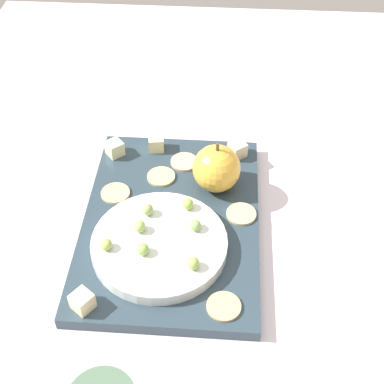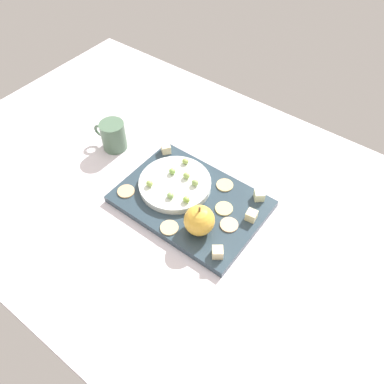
{
  "view_description": "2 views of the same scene",
  "coord_description": "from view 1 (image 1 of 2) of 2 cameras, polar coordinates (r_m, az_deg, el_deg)",
  "views": [
    {
      "loc": [
        -51.19,
        -7.91,
        65.27
      ],
      "look_at": [
        4.63,
        -4.0,
        9.93
      ],
      "focal_mm": 50.86,
      "sensor_mm": 36.0,
      "label": 1
    },
    {
      "loc": [
        40.93,
        -51.0,
        83.02
      ],
      "look_at": [
        3.96,
        -1.99,
        10.6
      ],
      "focal_mm": 36.3,
      "sensor_mm": 36.0,
      "label": 2
    }
  ],
  "objects": [
    {
      "name": "serving_dish",
      "position": [
        0.76,
        -3.16,
        -5.55
      ],
      "size": [
        18.95,
        18.95,
        1.84
      ],
      "primitive_type": "cylinder",
      "color": "silver",
      "rests_on": "platter"
    },
    {
      "name": "table",
      "position": [
        0.82,
        -3.04,
        -6.07
      ],
      "size": [
        149.66,
        94.39,
        4.12
      ],
      "primitive_type": "cube",
      "color": "silver",
      "rests_on": "ground"
    },
    {
      "name": "apple_whole",
      "position": [
        0.83,
        2.59,
        2.49
      ],
      "size": [
        7.37,
        7.37,
        7.37
      ],
      "primitive_type": "sphere",
      "color": "gold",
      "rests_on": "platter"
    },
    {
      "name": "apple_stem",
      "position": [
        0.8,
        2.68,
        4.76
      ],
      "size": [
        0.5,
        0.5,
        1.2
      ],
      "primitive_type": "cylinder",
      "color": "brown",
      "rests_on": "apple_whole"
    },
    {
      "name": "cracker_4",
      "position": [
        0.81,
        5.19,
        -2.31
      ],
      "size": [
        4.46,
        4.46,
        0.4
      ],
      "primitive_type": "cylinder",
      "color": "#D4B986",
      "rests_on": "platter"
    },
    {
      "name": "grape_5",
      "position": [
        0.75,
        -8.98,
        -5.47
      ],
      "size": [
        1.82,
        1.64,
        1.5
      ],
      "primitive_type": "ellipsoid",
      "color": "#9BB458",
      "rests_on": "serving_dish"
    },
    {
      "name": "cheese_cube_2",
      "position": [
        0.9,
        4.78,
        4.45
      ],
      "size": [
        3.47,
        3.47,
        2.48
      ],
      "primitive_type": "cube",
      "rotation": [
        0.0,
        0.0,
        0.65
      ],
      "color": "beige",
      "rests_on": "platter"
    },
    {
      "name": "grape_4",
      "position": [
        0.79,
        -0.44,
        -1.26
      ],
      "size": [
        1.82,
        1.64,
        1.59
      ],
      "primitive_type": "ellipsoid",
      "color": "#92BE4D",
      "rests_on": "serving_dish"
    },
    {
      "name": "grape_3",
      "position": [
        0.72,
        0.15,
        -7.48
      ],
      "size": [
        1.82,
        1.64,
        1.64
      ],
      "primitive_type": "ellipsoid",
      "color": "#95B556",
      "rests_on": "serving_dish"
    },
    {
      "name": "cheese_cube_3",
      "position": [
        0.71,
        -11.43,
        -11.17
      ],
      "size": [
        3.47,
        3.47,
        2.48
      ],
      "primitive_type": "cube",
      "rotation": [
        0.0,
        0.0,
        0.92
      ],
      "color": "beige",
      "rests_on": "platter"
    },
    {
      "name": "cracker_1",
      "position": [
        0.71,
        3.35,
        -11.89
      ],
      "size": [
        4.46,
        4.46,
        0.4
      ],
      "primitive_type": "cylinder",
      "color": "#DFB37C",
      "rests_on": "platter"
    },
    {
      "name": "grape_6",
      "position": [
        0.76,
        0.34,
        -3.5
      ],
      "size": [
        1.82,
        1.64,
        1.48
      ],
      "primitive_type": "ellipsoid",
      "color": "#88B25E",
      "rests_on": "serving_dish"
    },
    {
      "name": "cheese_cube_0",
      "position": [
        0.91,
        -8.11,
        4.56
      ],
      "size": [
        3.49,
        3.49,
        2.48
      ],
      "primitive_type": "cube",
      "rotation": [
        0.0,
        0.0,
        0.7
      ],
      "color": "beige",
      "rests_on": "platter"
    },
    {
      "name": "cheese_cube_1",
      "position": [
        0.91,
        -3.77,
        5.12
      ],
      "size": [
        2.79,
        2.79,
        2.48
      ],
      "primitive_type": "cube",
      "rotation": [
        0.0,
        0.0,
        0.14
      ],
      "color": "beige",
      "rests_on": "platter"
    },
    {
      "name": "cracker_0",
      "position": [
        0.87,
        -3.26,
        1.63
      ],
      "size": [
        4.46,
        4.46,
        0.4
      ],
      "primitive_type": "cylinder",
      "color": "#D1C282",
      "rests_on": "platter"
    },
    {
      "name": "cracker_2",
      "position": [
        0.89,
        -0.82,
        3.18
      ],
      "size": [
        4.46,
        4.46,
        0.4
      ],
      "primitive_type": "cylinder",
      "color": "#E5B58E",
      "rests_on": "platter"
    },
    {
      "name": "grape_2",
      "position": [
        0.76,
        -5.51,
        -3.62
      ],
      "size": [
        1.82,
        1.64,
        1.69
      ],
      "primitive_type": "ellipsoid",
      "color": "#9CBE5D",
      "rests_on": "serving_dish"
    },
    {
      "name": "platter",
      "position": [
        0.81,
        -2.19,
        -3.21
      ],
      "size": [
        36.79,
        25.8,
        1.97
      ],
      "primitive_type": "cube",
      "color": "#2B3D49",
      "rests_on": "table"
    },
    {
      "name": "cracker_3",
      "position": [
        0.85,
        -8.04,
        -0.12
      ],
      "size": [
        4.46,
        4.46,
        0.4
      ],
      "primitive_type": "cylinder",
      "color": "#D1B87F",
      "rests_on": "platter"
    },
    {
      "name": "grape_1",
      "position": [
        0.78,
        -4.68,
        -1.84
      ],
      "size": [
        1.82,
        1.64,
        1.71
      ],
      "primitive_type": "ellipsoid",
      "color": "#8EAF5F",
      "rests_on": "serving_dish"
    },
    {
      "name": "grape_0",
      "position": [
        0.73,
        -5.16,
        -5.99
      ],
      "size": [
        1.82,
        1.64,
        1.58
      ],
      "primitive_type": "ellipsoid",
      "color": "#88BB53",
      "rests_on": "serving_dish"
    }
  ]
}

